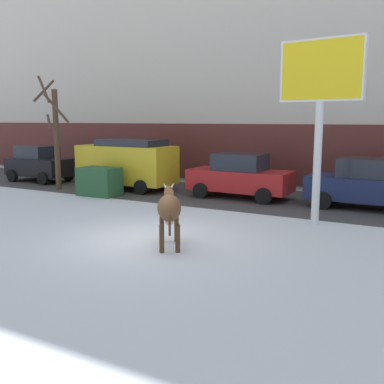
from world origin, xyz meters
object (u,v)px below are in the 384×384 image
at_px(billboard, 321,82).
at_px(dumpster, 99,182).
at_px(car_black_hatchback, 39,164).
at_px(car_yellow_van, 127,163).
at_px(car_navy_sedan, 367,184).
at_px(bare_tree_left_lot, 55,132).
at_px(car_red_sedan, 240,176).
at_px(cow_brown, 169,208).
at_px(pedestrian_near_billboard, 295,171).

relative_size(billboard, dumpster, 3.27).
relative_size(car_black_hatchback, car_yellow_van, 0.76).
height_order(car_black_hatchback, car_navy_sedan, car_black_hatchback).
relative_size(bare_tree_left_lot, dumpster, 3.03).
distance_m(car_red_sedan, dumpster, 5.97).
distance_m(bare_tree_left_lot, dumpster, 3.51).
bearing_deg(car_yellow_van, cow_brown, -46.78).
bearing_deg(pedestrian_near_billboard, dumpster, -140.56).
xyz_separation_m(cow_brown, billboard, (2.69, 4.19, 3.32)).
bearing_deg(car_red_sedan, car_navy_sedan, 1.21).
bearing_deg(car_navy_sedan, dumpster, -166.83).
bearing_deg(car_navy_sedan, car_yellow_van, -177.54).
xyz_separation_m(pedestrian_near_billboard, dumpster, (-6.86, -5.64, -0.28)).
bearing_deg(billboard, car_black_hatchback, 169.24).
bearing_deg(car_yellow_van, pedestrian_near_billboard, 27.97).
xyz_separation_m(car_yellow_van, bare_tree_left_lot, (-2.82, -1.61, 1.39)).
distance_m(cow_brown, pedestrian_near_billboard, 10.77).
height_order(car_red_sedan, car_navy_sedan, same).
relative_size(car_red_sedan, dumpster, 2.48).
bearing_deg(car_red_sedan, pedestrian_near_billboard, 67.50).
height_order(billboard, car_yellow_van, billboard).
bearing_deg(pedestrian_near_billboard, car_red_sedan, -112.50).
bearing_deg(car_yellow_van, car_black_hatchback, -179.18).
distance_m(billboard, car_navy_sedan, 4.91).
height_order(car_yellow_van, dumpster, car_yellow_van).
relative_size(car_red_sedan, pedestrian_near_billboard, 2.44).
relative_size(car_yellow_van, car_navy_sedan, 1.10).
distance_m(cow_brown, car_navy_sedan, 8.44).
distance_m(car_navy_sedan, dumpster, 10.69).
distance_m(pedestrian_near_billboard, dumpster, 8.88).
xyz_separation_m(billboard, car_black_hatchback, (-15.01, 2.85, -3.39)).
bearing_deg(cow_brown, car_red_sedan, 99.00).
bearing_deg(dumpster, car_red_sedan, 23.01).
height_order(billboard, bare_tree_left_lot, billboard).
bearing_deg(pedestrian_near_billboard, car_yellow_van, -152.03).
bearing_deg(billboard, dumpster, 174.24).
relative_size(car_black_hatchback, pedestrian_near_billboard, 2.04).
bearing_deg(car_navy_sedan, cow_brown, -116.30).
bearing_deg(bare_tree_left_lot, car_navy_sedan, 8.84).
height_order(car_black_hatchback, bare_tree_left_lot, bare_tree_left_lot).
xyz_separation_m(car_red_sedan, dumpster, (-5.49, -2.33, -0.31)).
bearing_deg(car_yellow_van, billboard, -17.35).
bearing_deg(car_black_hatchback, car_red_sedan, 2.18).
xyz_separation_m(cow_brown, car_navy_sedan, (3.74, 7.57, -0.09)).
xyz_separation_m(car_red_sedan, bare_tree_left_lot, (-8.33, -1.95, 1.73)).
xyz_separation_m(bare_tree_left_lot, dumpster, (2.84, -0.38, -2.03)).
bearing_deg(car_black_hatchback, car_yellow_van, 0.82).
distance_m(car_black_hatchback, car_red_sedan, 11.14).
xyz_separation_m(billboard, car_navy_sedan, (1.04, 3.38, -3.41)).
xyz_separation_m(car_yellow_van, pedestrian_near_billboard, (6.88, 3.65, -0.36)).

